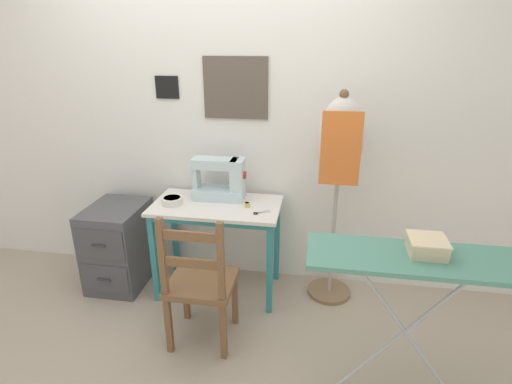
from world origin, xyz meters
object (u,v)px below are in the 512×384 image
at_px(wooden_chair, 200,284).
at_px(sewing_machine, 222,180).
at_px(thread_spool_near_machine, 247,205).
at_px(scissors, 259,213).
at_px(dress_form, 339,155).
at_px(filing_cabinet, 119,245).
at_px(ironing_board, 416,266).
at_px(storage_box, 427,246).
at_px(fabric_bowl, 172,200).

bearing_deg(wooden_chair, sewing_machine, 91.51).
xyz_separation_m(thread_spool_near_machine, wooden_chair, (-0.19, -0.54, -0.31)).
height_order(scissors, thread_spool_near_machine, thread_spool_near_machine).
distance_m(sewing_machine, dress_form, 0.85).
distance_m(sewing_machine, filing_cabinet, 0.97).
xyz_separation_m(sewing_machine, thread_spool_near_machine, (0.21, -0.12, -0.13)).
distance_m(thread_spool_near_machine, ironing_board, 1.24).
bearing_deg(sewing_machine, dress_form, -1.95).
xyz_separation_m(scissors, filing_cabinet, (-1.11, 0.08, -0.39)).
xyz_separation_m(thread_spool_near_machine, storage_box, (1.01, -0.74, 0.17)).
xyz_separation_m(wooden_chair, ironing_board, (1.15, -0.23, 0.39)).
relative_size(scissors, wooden_chair, 0.13).
bearing_deg(storage_box, ironing_board, -143.23).
bearing_deg(scissors, dress_form, 19.95).
bearing_deg(sewing_machine, wooden_chair, -88.49).
bearing_deg(thread_spool_near_machine, wooden_chair, -109.29).
distance_m(fabric_bowl, dress_form, 1.20).
relative_size(sewing_machine, storage_box, 2.20).
distance_m(sewing_machine, fabric_bowl, 0.38).
relative_size(dress_form, ironing_board, 1.48).
relative_size(fabric_bowl, wooden_chair, 0.16).
height_order(sewing_machine, wooden_chair, sewing_machine).
relative_size(ironing_board, storage_box, 5.84).
bearing_deg(thread_spool_near_machine, storage_box, -36.40).
bearing_deg(filing_cabinet, thread_spool_near_machine, 0.42).
bearing_deg(thread_spool_near_machine, dress_form, 8.85).
relative_size(filing_cabinet, dress_form, 0.42).
bearing_deg(ironing_board, scissors, 141.57).
height_order(scissors, wooden_chair, wooden_chair).
distance_m(sewing_machine, wooden_chair, 0.80).
xyz_separation_m(fabric_bowl, storage_box, (1.54, -0.71, 0.16)).
height_order(filing_cabinet, dress_form, dress_form).
relative_size(dress_form, storage_box, 8.64).
xyz_separation_m(fabric_bowl, wooden_chair, (0.34, -0.51, -0.32)).
relative_size(scissors, thread_spool_near_machine, 2.89).
relative_size(thread_spool_near_machine, wooden_chair, 0.04).
xyz_separation_m(wooden_chair, storage_box, (1.20, -0.20, 0.48)).
distance_m(thread_spool_near_machine, wooden_chair, 0.65).
bearing_deg(storage_box, wooden_chair, 170.59).
bearing_deg(ironing_board, fabric_bowl, 153.70).
height_order(sewing_machine, scissors, sewing_machine).
xyz_separation_m(sewing_machine, fabric_bowl, (-0.33, -0.16, -0.12)).
distance_m(fabric_bowl, thread_spool_near_machine, 0.54).
distance_m(scissors, thread_spool_near_machine, 0.13).
bearing_deg(scissors, thread_spool_near_machine, 137.79).
bearing_deg(fabric_bowl, filing_cabinet, 176.67).
xyz_separation_m(scissors, ironing_board, (0.86, -0.68, 0.09)).
bearing_deg(wooden_chair, scissors, 57.43).
bearing_deg(wooden_chair, fabric_bowl, 124.05).
relative_size(thread_spool_near_machine, filing_cabinet, 0.06).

